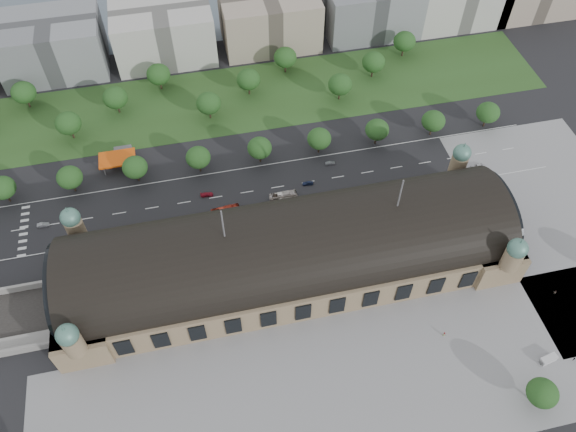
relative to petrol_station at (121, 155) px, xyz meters
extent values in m
plane|color=black|center=(53.91, -65.28, -2.95)|extent=(900.00, 900.00, 0.00)
cube|color=#876F54|center=(53.91, -65.28, 3.05)|extent=(150.00, 40.00, 12.00)
cube|color=#876F54|center=(-13.09, -65.28, 3.05)|extent=(16.00, 43.00, 12.00)
cube|color=#876F54|center=(120.91, -65.28, 3.05)|extent=(16.00, 43.00, 12.00)
cylinder|color=black|center=(53.91, -65.28, 9.05)|extent=(144.00, 37.60, 37.60)
cylinder|color=black|center=(-19.09, -65.28, 11.05)|extent=(1.20, 32.00, 32.00)
cylinder|color=black|center=(126.91, -65.28, 11.05)|extent=(1.20, 32.00, 32.00)
cylinder|color=#876F54|center=(-13.09, -44.28, 13.05)|extent=(6.00, 6.00, 8.00)
sphere|color=slate|center=(-13.09, -44.28, 18.55)|extent=(6.40, 6.40, 6.40)
cone|color=slate|center=(-13.09, -44.28, 22.55)|extent=(1.00, 1.00, 2.50)
cylinder|color=#876F54|center=(120.91, -44.28, 13.05)|extent=(6.00, 6.00, 8.00)
sphere|color=slate|center=(120.91, -44.28, 18.55)|extent=(6.40, 6.40, 6.40)
cone|color=slate|center=(120.91, -44.28, 22.55)|extent=(1.00, 1.00, 2.50)
cylinder|color=#876F54|center=(-13.09, -86.28, 13.05)|extent=(6.00, 6.00, 8.00)
sphere|color=slate|center=(-13.09, -86.28, 18.55)|extent=(6.40, 6.40, 6.40)
cone|color=slate|center=(-13.09, -86.28, 22.55)|extent=(1.00, 1.00, 2.50)
cylinder|color=#876F54|center=(120.91, -86.28, 13.05)|extent=(6.00, 6.00, 8.00)
sphere|color=slate|center=(120.91, -86.28, 18.55)|extent=(6.40, 6.40, 6.40)
cone|color=slate|center=(120.91, -86.28, 22.55)|extent=(1.00, 1.00, 2.50)
cylinder|color=#59595B|center=(33.91, -65.28, 28.55)|extent=(0.50, 0.50, 12.00)
cylinder|color=#59595B|center=(88.91, -65.28, 28.55)|extent=(0.50, 0.50, 12.00)
cube|color=gray|center=(63.91, -109.28, -2.95)|extent=(190.00, 48.00, 0.12)
cube|color=gray|center=(156.91, -65.28, -2.95)|extent=(56.00, 100.00, 0.12)
cube|color=black|center=(33.91, -27.28, -2.95)|extent=(260.00, 26.00, 0.10)
cube|color=#2A4B1E|center=(38.91, 27.72, -2.95)|extent=(300.00, 45.00, 0.10)
cube|color=#DA4F0C|center=(-1.09, -3.28, 1.75)|extent=(14.00, 9.00, 0.70)
cube|color=#59595B|center=(0.91, 2.72, -1.35)|extent=(7.00, 5.00, 3.20)
cylinder|color=#59595B|center=(-6.59, -0.08, -0.75)|extent=(0.50, 0.50, 4.40)
cylinder|color=#59595B|center=(4.41, -0.08, -0.75)|extent=(0.50, 0.50, 4.40)
cylinder|color=#59595B|center=(-6.59, -6.48, -0.75)|extent=(0.50, 0.50, 4.40)
cylinder|color=#59595B|center=(4.41, -6.48, -0.75)|extent=(0.50, 0.50, 4.40)
cube|color=gray|center=(-26.09, 67.72, 9.05)|extent=(45.00, 32.00, 24.00)
cube|color=#B9B7AF|center=(23.91, 67.72, 9.05)|extent=(45.00, 32.00, 24.00)
cube|color=tan|center=(73.91, 67.72, 9.05)|extent=(45.00, 32.00, 24.00)
cube|color=gray|center=(123.91, 67.72, 9.05)|extent=(45.00, 32.00, 24.00)
cylinder|color=#2D2116|center=(-42.09, -12.28, -0.79)|extent=(0.70, 0.70, 4.32)
ellipsoid|color=#20491A|center=(-42.09, -12.28, 4.49)|extent=(9.60, 9.60, 8.16)
cylinder|color=#2D2116|center=(-18.09, -12.28, -0.79)|extent=(0.70, 0.70, 4.32)
ellipsoid|color=#20491A|center=(-18.09, -12.28, 4.49)|extent=(9.60, 9.60, 8.16)
cylinder|color=#2D2116|center=(5.91, -12.28, -0.79)|extent=(0.70, 0.70, 4.32)
ellipsoid|color=#20491A|center=(5.91, -12.28, 4.49)|extent=(9.60, 9.60, 8.16)
cylinder|color=#2D2116|center=(29.91, -12.28, -0.79)|extent=(0.70, 0.70, 4.32)
ellipsoid|color=#20491A|center=(29.91, -12.28, 4.49)|extent=(9.60, 9.60, 8.16)
cylinder|color=#2D2116|center=(53.91, -12.28, -0.79)|extent=(0.70, 0.70, 4.32)
ellipsoid|color=#20491A|center=(53.91, -12.28, 4.49)|extent=(9.60, 9.60, 8.16)
cylinder|color=#2D2116|center=(77.91, -12.28, -0.79)|extent=(0.70, 0.70, 4.32)
ellipsoid|color=#20491A|center=(77.91, -12.28, 4.49)|extent=(9.60, 9.60, 8.16)
cylinder|color=#2D2116|center=(101.91, -12.28, -0.79)|extent=(0.70, 0.70, 4.32)
ellipsoid|color=#20491A|center=(101.91, -12.28, 4.49)|extent=(9.60, 9.60, 8.16)
cylinder|color=#2D2116|center=(125.91, -12.28, -0.79)|extent=(0.70, 0.70, 4.32)
ellipsoid|color=#20491A|center=(125.91, -12.28, 4.49)|extent=(9.60, 9.60, 8.16)
cylinder|color=#2D2116|center=(149.91, -12.28, -0.79)|extent=(0.70, 0.70, 4.32)
ellipsoid|color=#20491A|center=(149.91, -12.28, 4.49)|extent=(9.60, 9.60, 8.16)
cylinder|color=#2D2116|center=(-38.09, 41.72, -0.61)|extent=(0.70, 0.70, 4.68)
ellipsoid|color=#20491A|center=(-38.09, 41.72, 5.11)|extent=(10.40, 10.40, 8.84)
cylinder|color=#2D2116|center=(-19.09, 17.72, -0.61)|extent=(0.70, 0.70, 4.68)
ellipsoid|color=#20491A|center=(-19.09, 17.72, 5.11)|extent=(10.40, 10.40, 8.84)
cylinder|color=#2D2116|center=(-0.09, 29.72, -0.61)|extent=(0.70, 0.70, 4.68)
ellipsoid|color=#20491A|center=(-0.09, 29.72, 5.11)|extent=(10.40, 10.40, 8.84)
cylinder|color=#2D2116|center=(18.91, 41.72, -0.61)|extent=(0.70, 0.70, 4.68)
ellipsoid|color=#20491A|center=(18.91, 41.72, 5.11)|extent=(10.40, 10.40, 8.84)
cylinder|color=#2D2116|center=(37.91, 17.72, -0.61)|extent=(0.70, 0.70, 4.68)
ellipsoid|color=#20491A|center=(37.91, 17.72, 5.11)|extent=(10.40, 10.40, 8.84)
cylinder|color=#2D2116|center=(56.91, 29.72, -0.61)|extent=(0.70, 0.70, 4.68)
ellipsoid|color=#20491A|center=(56.91, 29.72, 5.11)|extent=(10.40, 10.40, 8.84)
cylinder|color=#2D2116|center=(75.91, 41.72, -0.61)|extent=(0.70, 0.70, 4.68)
ellipsoid|color=#20491A|center=(75.91, 41.72, 5.11)|extent=(10.40, 10.40, 8.84)
cylinder|color=#2D2116|center=(94.91, 17.72, -0.61)|extent=(0.70, 0.70, 4.68)
ellipsoid|color=#20491A|center=(94.91, 17.72, 5.11)|extent=(10.40, 10.40, 8.84)
cylinder|color=#2D2116|center=(113.91, 29.72, -0.61)|extent=(0.70, 0.70, 4.68)
ellipsoid|color=#20491A|center=(113.91, 29.72, 5.11)|extent=(10.40, 10.40, 8.84)
cylinder|color=#2D2116|center=(132.91, 41.72, -0.61)|extent=(0.70, 0.70, 4.68)
ellipsoid|color=#20491A|center=(132.91, 41.72, 5.11)|extent=(10.40, 10.40, 8.84)
cylinder|color=#2D2116|center=(113.91, -125.28, -0.97)|extent=(0.70, 0.70, 3.96)
ellipsoid|color=#20491A|center=(113.91, -125.28, 3.87)|extent=(9.00, 9.00, 7.65)
imported|color=gray|center=(-29.17, -27.34, -2.25)|extent=(4.23, 1.52, 1.39)
imported|color=black|center=(-12.27, -37.84, -2.21)|extent=(5.50, 2.85, 1.48)
imported|color=maroon|center=(30.77, -25.71, -2.26)|extent=(4.83, 2.19, 1.37)
imported|color=#192448|center=(69.48, -28.41, -2.24)|extent=(4.27, 2.02, 1.41)
imported|color=slate|center=(80.79, -19.99, -2.31)|extent=(3.94, 1.60, 1.27)
imported|color=silver|center=(136.90, -34.62, -2.13)|extent=(6.09, 3.17, 1.64)
imported|color=black|center=(-26.09, -44.28, -2.19)|extent=(4.79, 3.72, 1.52)
imported|color=maroon|center=(-16.08, -43.49, -2.29)|extent=(5.21, 4.13, 1.32)
imported|color=#1A2A4A|center=(12.04, -44.28, -2.30)|extent=(4.64, 4.27, 1.31)
imported|color=#53575A|center=(19.97, -41.60, -2.17)|extent=(4.79, 4.10, 1.55)
imported|color=silver|center=(20.96, -40.28, -2.21)|extent=(4.68, 3.42, 1.47)
imported|color=#9CA0A5|center=(10.01, -40.28, -2.27)|extent=(5.41, 4.33, 1.37)
imported|color=black|center=(35.91, -40.28, -2.31)|extent=(4.70, 3.67, 1.27)
imported|color=red|center=(36.54, -35.71, -1.44)|extent=(10.98, 3.41, 3.01)
imported|color=silver|center=(58.84, -33.28, -1.47)|extent=(10.60, 2.51, 2.95)
imported|color=silver|center=(63.03, -37.71, -1.13)|extent=(13.24, 4.05, 3.63)
cube|color=silver|center=(123.91, -114.50, -1.80)|extent=(5.61, 3.08, 2.30)
cube|color=silver|center=(122.00, -114.86, -2.15)|extent=(1.75, 2.17, 1.59)
imported|color=gray|center=(96.16, -99.72, -2.00)|extent=(1.06, 0.86, 1.89)
imported|color=gray|center=(137.87, -93.31, -1.97)|extent=(1.04, 1.08, 1.96)
imported|color=gray|center=(131.62, -116.04, -2.16)|extent=(1.10, 0.90, 1.58)
camera|label=1|loc=(30.87, -167.75, 158.84)|focal=35.00mm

